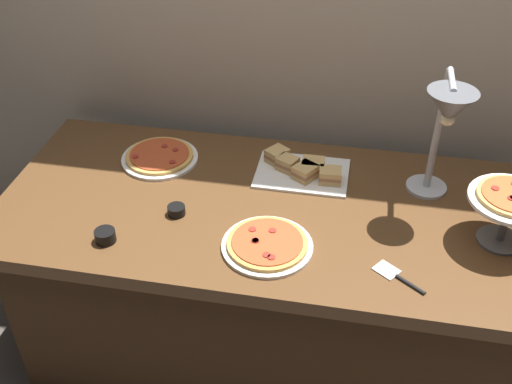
{
  "coord_description": "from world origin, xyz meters",
  "views": [
    {
      "loc": [
        0.23,
        -1.61,
        2.03
      ],
      "look_at": [
        -0.08,
        0.0,
        0.81
      ],
      "focal_mm": 43.02,
      "sensor_mm": 36.0,
      "label": 1
    }
  ],
  "objects_px": {
    "pizza_plate_raised_stand": "(511,203)",
    "serving_spatula": "(398,277)",
    "sandwich_platter": "(303,169)",
    "sauce_cup_far": "(176,210)",
    "heat_lamp": "(447,117)",
    "pizza_plate_center": "(160,157)",
    "pizza_plate_front": "(266,244)",
    "sauce_cup_near": "(105,236)"
  },
  "relations": [
    {
      "from": "pizza_plate_front",
      "to": "serving_spatula",
      "type": "distance_m",
      "value": 0.41
    },
    {
      "from": "sauce_cup_near",
      "to": "pizza_plate_raised_stand",
      "type": "bearing_deg",
      "value": 10.77
    },
    {
      "from": "pizza_plate_front",
      "to": "sauce_cup_far",
      "type": "height_order",
      "value": "sauce_cup_far"
    },
    {
      "from": "sauce_cup_near",
      "to": "heat_lamp",
      "type": "bearing_deg",
      "value": 19.4
    },
    {
      "from": "sauce_cup_near",
      "to": "serving_spatula",
      "type": "xyz_separation_m",
      "value": [
        0.9,
        0.0,
        -0.02
      ]
    },
    {
      "from": "pizza_plate_center",
      "to": "sauce_cup_near",
      "type": "height_order",
      "value": "sauce_cup_near"
    },
    {
      "from": "sandwich_platter",
      "to": "serving_spatula",
      "type": "distance_m",
      "value": 0.58
    },
    {
      "from": "sandwich_platter",
      "to": "serving_spatula",
      "type": "bearing_deg",
      "value": -54.14
    },
    {
      "from": "heat_lamp",
      "to": "serving_spatula",
      "type": "xyz_separation_m",
      "value": [
        -0.1,
        -0.35,
        -0.35
      ]
    },
    {
      "from": "sauce_cup_near",
      "to": "sauce_cup_far",
      "type": "relative_size",
      "value": 1.11
    },
    {
      "from": "sauce_cup_near",
      "to": "sauce_cup_far",
      "type": "xyz_separation_m",
      "value": [
        0.18,
        0.17,
        -0.0
      ]
    },
    {
      "from": "serving_spatula",
      "to": "sandwich_platter",
      "type": "bearing_deg",
      "value": 125.86
    },
    {
      "from": "heat_lamp",
      "to": "serving_spatula",
      "type": "distance_m",
      "value": 0.5
    },
    {
      "from": "pizza_plate_raised_stand",
      "to": "sandwich_platter",
      "type": "distance_m",
      "value": 0.71
    },
    {
      "from": "sauce_cup_near",
      "to": "pizza_plate_center",
      "type": "bearing_deg",
      "value": 87.09
    },
    {
      "from": "sauce_cup_far",
      "to": "serving_spatula",
      "type": "bearing_deg",
      "value": -12.97
    },
    {
      "from": "pizza_plate_front",
      "to": "sandwich_platter",
      "type": "height_order",
      "value": "sandwich_platter"
    },
    {
      "from": "pizza_plate_front",
      "to": "pizza_plate_raised_stand",
      "type": "xyz_separation_m",
      "value": [
        0.71,
        0.17,
        0.14
      ]
    },
    {
      "from": "sauce_cup_far",
      "to": "pizza_plate_front",
      "type": "bearing_deg",
      "value": -18.71
    },
    {
      "from": "pizza_plate_raised_stand",
      "to": "sauce_cup_far",
      "type": "xyz_separation_m",
      "value": [
        -1.03,
        -0.06,
        -0.13
      ]
    },
    {
      "from": "pizza_plate_raised_stand",
      "to": "serving_spatula",
      "type": "xyz_separation_m",
      "value": [
        -0.31,
        -0.23,
        -0.15
      ]
    },
    {
      "from": "heat_lamp",
      "to": "serving_spatula",
      "type": "bearing_deg",
      "value": -105.4
    },
    {
      "from": "heat_lamp",
      "to": "sauce_cup_far",
      "type": "bearing_deg",
      "value": -167.58
    },
    {
      "from": "sandwich_platter",
      "to": "heat_lamp",
      "type": "bearing_deg",
      "value": -15.99
    },
    {
      "from": "heat_lamp",
      "to": "sauce_cup_far",
      "type": "relative_size",
      "value": 7.87
    },
    {
      "from": "pizza_plate_center",
      "to": "pizza_plate_raised_stand",
      "type": "xyz_separation_m",
      "value": [
        1.19,
        -0.24,
        0.14
      ]
    },
    {
      "from": "pizza_plate_front",
      "to": "pizza_plate_center",
      "type": "xyz_separation_m",
      "value": [
        -0.47,
        0.41,
        -0.0
      ]
    },
    {
      "from": "pizza_plate_center",
      "to": "serving_spatula",
      "type": "relative_size",
      "value": 1.81
    },
    {
      "from": "pizza_plate_center",
      "to": "sandwich_platter",
      "type": "distance_m",
      "value": 0.54
    },
    {
      "from": "heat_lamp",
      "to": "sauce_cup_near",
      "type": "height_order",
      "value": "heat_lamp"
    },
    {
      "from": "sauce_cup_far",
      "to": "sandwich_platter",
      "type": "bearing_deg",
      "value": 38.64
    },
    {
      "from": "pizza_plate_raised_stand",
      "to": "serving_spatula",
      "type": "relative_size",
      "value": 1.65
    },
    {
      "from": "pizza_plate_raised_stand",
      "to": "sauce_cup_far",
      "type": "bearing_deg",
      "value": -176.69
    },
    {
      "from": "pizza_plate_center",
      "to": "heat_lamp",
      "type": "bearing_deg",
      "value": -7.14
    },
    {
      "from": "serving_spatula",
      "to": "pizza_plate_center",
      "type": "bearing_deg",
      "value": 151.92
    },
    {
      "from": "pizza_plate_front",
      "to": "sauce_cup_far",
      "type": "xyz_separation_m",
      "value": [
        -0.32,
        0.11,
        0.0
      ]
    },
    {
      "from": "sandwich_platter",
      "to": "sauce_cup_far",
      "type": "distance_m",
      "value": 0.49
    },
    {
      "from": "heat_lamp",
      "to": "sauce_cup_far",
      "type": "distance_m",
      "value": 0.9
    },
    {
      "from": "pizza_plate_raised_stand",
      "to": "sauce_cup_near",
      "type": "xyz_separation_m",
      "value": [
        -1.21,
        -0.23,
        -0.13
      ]
    },
    {
      "from": "pizza_plate_center",
      "to": "sauce_cup_near",
      "type": "bearing_deg",
      "value": -92.91
    },
    {
      "from": "heat_lamp",
      "to": "sauce_cup_near",
      "type": "xyz_separation_m",
      "value": [
        -1.0,
        -0.35,
        -0.33
      ]
    },
    {
      "from": "pizza_plate_center",
      "to": "pizza_plate_raised_stand",
      "type": "height_order",
      "value": "pizza_plate_raised_stand"
    }
  ]
}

